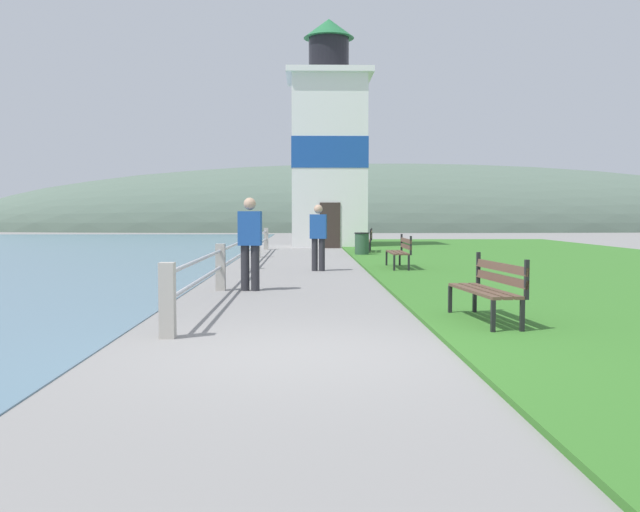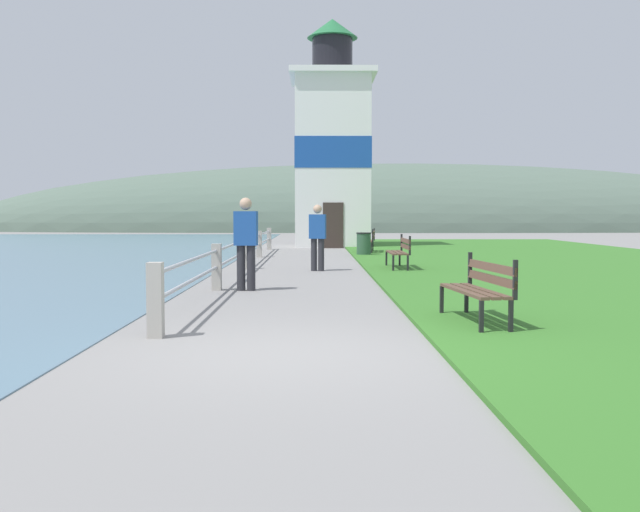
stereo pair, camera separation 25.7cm
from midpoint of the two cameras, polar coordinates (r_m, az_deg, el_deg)
ground_plane at (r=7.69m, az=-2.74°, el=-7.82°), size 160.00×160.00×0.00m
grass_verge at (r=22.12m, az=18.57°, el=-0.60°), size 12.00×39.68×0.06m
seawall_railing at (r=19.39m, az=-6.47°, el=0.53°), size 0.18×21.67×0.91m
park_bench_near at (r=9.77m, az=12.70°, el=-2.32°), size 0.65×1.82×0.94m
park_bench_midway at (r=19.09m, az=6.08°, el=0.49°), size 0.48×1.89×0.94m
park_bench_far at (r=27.24m, az=3.54°, el=1.36°), size 0.68×1.94×0.94m
lighthouse at (r=32.99m, az=0.48°, el=8.54°), size 3.84×3.84×10.34m
person_strolling at (r=18.68m, az=-0.53°, el=1.68°), size 0.46×0.30×1.74m
person_by_railing at (r=13.92m, az=-6.15°, el=1.25°), size 0.46×0.28×1.81m
trash_bin at (r=25.38m, az=3.08°, el=0.95°), size 0.54×0.54×0.84m
distant_hillside at (r=64.49m, az=5.77°, el=2.03°), size 80.00×16.00×12.00m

